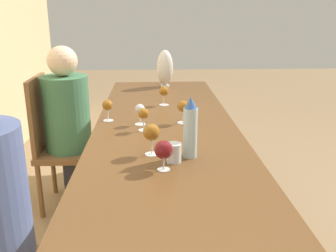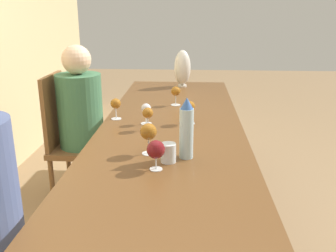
{
  "view_description": "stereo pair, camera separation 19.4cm",
  "coord_description": "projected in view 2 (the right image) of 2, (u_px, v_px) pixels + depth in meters",
  "views": [
    {
      "loc": [
        -1.97,
        0.08,
        1.46
      ],
      "look_at": [
        -0.12,
        0.0,
        0.86
      ],
      "focal_mm": 40.0,
      "sensor_mm": 36.0,
      "label": 1
    },
    {
      "loc": [
        -1.97,
        -0.11,
        1.46
      ],
      "look_at": [
        -0.12,
        0.0,
        0.86
      ],
      "focal_mm": 40.0,
      "sensor_mm": 36.0,
      "label": 2
    }
  ],
  "objects": [
    {
      "name": "ground_plane",
      "position": [
        169.0,
        252.0,
        2.33
      ],
      "size": [
        14.0,
        14.0,
        0.0
      ],
      "primitive_type": "plane",
      "color": "#937551"
    },
    {
      "name": "dining_table",
      "position": [
        169.0,
        147.0,
        2.11
      ],
      "size": [
        3.16,
        0.86,
        0.76
      ],
      "color": "brown",
      "rests_on": "ground_plane"
    },
    {
      "name": "water_bottle",
      "position": [
        186.0,
        129.0,
        1.76
      ],
      "size": [
        0.07,
        0.07,
        0.3
      ],
      "color": "#ADCCD6",
      "rests_on": "dining_table"
    },
    {
      "name": "water_tumbler",
      "position": [
        168.0,
        153.0,
        1.74
      ],
      "size": [
        0.07,
        0.07,
        0.09
      ],
      "color": "silver",
      "rests_on": "dining_table"
    },
    {
      "name": "vase",
      "position": [
        182.0,
        68.0,
        3.34
      ],
      "size": [
        0.15,
        0.15,
        0.33
      ],
      "color": "silver",
      "rests_on": "dining_table"
    },
    {
      "name": "wine_glass_0",
      "position": [
        176.0,
        92.0,
        2.72
      ],
      "size": [
        0.07,
        0.07,
        0.14
      ],
      "color": "silver",
      "rests_on": "dining_table"
    },
    {
      "name": "wine_glass_1",
      "position": [
        156.0,
        150.0,
        1.64
      ],
      "size": [
        0.08,
        0.08,
        0.14
      ],
      "color": "silver",
      "rests_on": "dining_table"
    },
    {
      "name": "wine_glass_2",
      "position": [
        146.0,
        109.0,
        2.29
      ],
      "size": [
        0.07,
        0.07,
        0.13
      ],
      "color": "silver",
      "rests_on": "dining_table"
    },
    {
      "name": "wine_glass_4",
      "position": [
        148.0,
        132.0,
        1.81
      ],
      "size": [
        0.08,
        0.08,
        0.16
      ],
      "color": "silver",
      "rests_on": "dining_table"
    },
    {
      "name": "wine_glass_5",
      "position": [
        148.0,
        114.0,
        2.18
      ],
      "size": [
        0.06,
        0.06,
        0.13
      ],
      "color": "silver",
      "rests_on": "dining_table"
    },
    {
      "name": "wine_glass_6",
      "position": [
        189.0,
        107.0,
        2.29
      ],
      "size": [
        0.07,
        0.07,
        0.14
      ],
      "color": "silver",
      "rests_on": "dining_table"
    },
    {
      "name": "wine_glass_7",
      "position": [
        116.0,
        104.0,
        2.39
      ],
      "size": [
        0.07,
        0.07,
        0.14
      ],
      "color": "silver",
      "rests_on": "dining_table"
    },
    {
      "name": "chair_far",
      "position": [
        72.0,
        137.0,
        2.82
      ],
      "size": [
        0.44,
        0.44,
        0.99
      ],
      "color": "brown",
      "rests_on": "ground_plane"
    },
    {
      "name": "person_far",
      "position": [
        83.0,
        121.0,
        2.77
      ],
      "size": [
        0.33,
        0.33,
        1.2
      ],
      "color": "#2D2D38",
      "rests_on": "ground_plane"
    }
  ]
}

